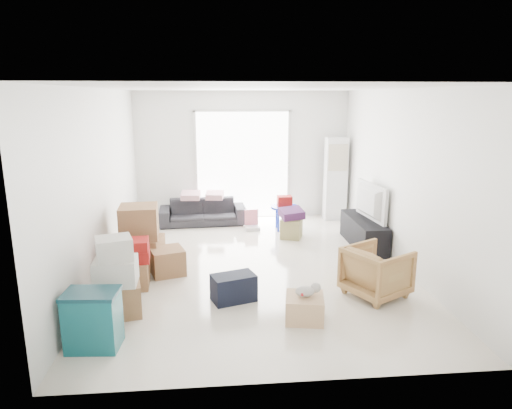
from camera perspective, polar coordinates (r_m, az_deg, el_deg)
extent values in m
cube|color=silver|center=(7.24, -0.09, -8.55)|extent=(4.50, 6.00, 0.24)
cube|color=white|center=(6.72, -0.10, 15.38)|extent=(4.50, 6.00, 0.24)
cube|color=white|center=(9.91, -1.73, 6.22)|extent=(4.50, 0.24, 2.70)
cube|color=white|center=(3.83, 4.13, -5.52)|extent=(4.50, 0.24, 2.70)
cube|color=white|center=(7.03, -19.74, 2.47)|extent=(0.24, 6.00, 2.70)
cube|color=white|center=(7.43, 18.47, 3.11)|extent=(0.24, 6.00, 2.70)
cube|color=white|center=(9.80, -1.67, 4.96)|extent=(2.00, 0.01, 2.30)
cube|color=silver|center=(9.77, -7.55, 4.83)|extent=(0.06, 0.04, 2.30)
cube|color=silver|center=(9.90, 4.14, 5.02)|extent=(0.06, 0.04, 2.30)
cube|color=silver|center=(9.68, -1.71, 11.70)|extent=(2.10, 0.04, 0.06)
cube|color=white|center=(9.83, 9.90, 3.18)|extent=(0.45, 0.30, 1.75)
cube|color=black|center=(8.29, 13.31, -3.39)|extent=(0.44, 1.47, 0.49)
imported|color=black|center=(8.20, 13.43, -1.28)|extent=(0.75, 1.16, 0.14)
imported|color=#27272C|center=(9.46, -6.69, -0.41)|extent=(1.78, 0.62, 0.69)
cube|color=#C58FA2|center=(9.43, -8.19, 2.02)|extent=(0.42, 0.35, 0.13)
cube|color=#C58FA2|center=(9.40, -5.20, 2.01)|extent=(0.36, 0.30, 0.11)
imported|color=#A8834A|center=(6.27, 14.85, -7.82)|extent=(0.93, 0.95, 0.74)
cube|color=#11565D|center=(5.26, -19.56, -15.06)|extent=(0.56, 0.41, 0.30)
cube|color=#11565D|center=(5.13, -19.82, -12.14)|extent=(0.56, 0.41, 0.30)
cube|color=#0C333D|center=(5.06, -19.97, -10.42)|extent=(0.58, 0.43, 0.04)
cube|color=olive|center=(5.86, -16.88, -11.26)|extent=(0.61, 0.55, 0.40)
cube|color=silver|center=(5.73, -17.12, -8.01)|extent=(0.51, 0.42, 0.31)
cube|color=silver|center=(5.63, -17.32, -5.27)|extent=(0.49, 0.46, 0.27)
cube|color=olive|center=(6.64, -15.43, -8.35)|extent=(0.54, 0.54, 0.37)
cube|color=#A51416|center=(6.55, -15.57, -6.20)|extent=(0.58, 0.41, 0.16)
cube|color=#A51416|center=(6.50, -15.66, -4.91)|extent=(0.55, 0.39, 0.15)
cube|color=olive|center=(7.32, -14.21, -5.78)|extent=(0.72, 0.62, 0.47)
cube|color=olive|center=(7.18, -14.43, -2.11)|extent=(0.60, 0.60, 0.50)
cube|color=olive|center=(6.96, -11.01, -6.98)|extent=(0.59, 0.59, 0.39)
cube|color=black|center=(6.00, -2.81, -10.35)|extent=(0.62, 0.48, 0.35)
cube|color=#9A945A|center=(8.54, 4.43, -2.98)|extent=(0.48, 0.48, 0.37)
cube|color=#401D4A|center=(8.47, 4.46, -1.33)|extent=(0.46, 0.46, 0.14)
cylinder|color=#1831CA|center=(8.99, 3.58, -0.31)|extent=(0.56, 0.56, 0.04)
cylinder|color=#1831CA|center=(9.20, 4.29, -1.54)|extent=(0.04, 0.04, 0.44)
cylinder|color=#1831CA|center=(9.16, 2.56, -1.58)|extent=(0.04, 0.04, 0.44)
cylinder|color=#1831CA|center=(8.89, 2.80, -2.05)|extent=(0.04, 0.04, 0.44)
cylinder|color=#1831CA|center=(8.94, 4.58, -2.00)|extent=(0.04, 0.04, 0.44)
cube|color=#A51416|center=(8.96, 3.59, 0.44)|extent=(0.28, 0.22, 0.20)
cube|color=silver|center=(9.07, -0.52, -2.94)|extent=(0.32, 0.29, 0.07)
cube|color=pink|center=(9.12, -0.58, -1.58)|extent=(0.27, 0.07, 0.31)
cube|color=tan|center=(5.56, 6.09, -12.72)|extent=(0.52, 0.52, 0.30)
ellipsoid|color=#B2ADA8|center=(5.47, 6.14, -10.75)|extent=(0.23, 0.16, 0.12)
cube|color=red|center=(5.47, 6.14, -10.70)|extent=(0.19, 0.16, 0.03)
sphere|color=#B2ADA8|center=(5.51, 7.47, -10.23)|extent=(0.12, 0.12, 0.12)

